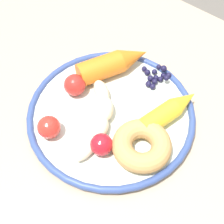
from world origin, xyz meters
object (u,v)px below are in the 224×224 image
(dining_table, at_px, (128,156))
(tomato_mid, at_px, (101,144))
(donut, at_px, (142,145))
(tomato_far, at_px, (49,127))
(banana, at_px, (99,110))
(carrot_yellow, at_px, (170,111))
(blueberry_pile, at_px, (156,76))
(tomato_near, at_px, (75,85))
(carrot_orange, at_px, (114,63))
(plate, at_px, (112,113))

(dining_table, xyz_separation_m, tomato_mid, (-0.01, -0.06, 0.13))
(donut, height_order, tomato_far, tomato_far)
(banana, height_order, carrot_yellow, carrot_yellow)
(blueberry_pile, bearing_deg, tomato_far, -106.97)
(dining_table, bearing_deg, tomato_mid, -97.56)
(carrot_yellow, height_order, tomato_mid, tomato_mid)
(banana, distance_m, blueberry_pile, 0.13)
(carrot_yellow, bearing_deg, donut, -87.17)
(banana, height_order, tomato_near, tomato_near)
(tomato_mid, bearing_deg, donut, 39.24)
(tomato_far, bearing_deg, tomato_near, 107.69)
(carrot_orange, bearing_deg, carrot_yellow, -7.97)
(banana, xyz_separation_m, carrot_orange, (-0.04, 0.09, 0.01))
(banana, bearing_deg, tomato_mid, -45.37)
(banana, relative_size, donut, 1.66)
(carrot_orange, xyz_separation_m, tomato_near, (-0.02, -0.08, -0.00))
(tomato_near, bearing_deg, dining_table, 2.62)
(plate, height_order, tomato_near, tomato_near)
(tomato_mid, bearing_deg, carrot_yellow, 69.98)
(banana, height_order, tomato_mid, tomato_mid)
(banana, xyz_separation_m, tomato_near, (-0.06, 0.01, 0.01))
(dining_table, xyz_separation_m, plate, (-0.04, 0.00, 0.10))
(tomato_mid, height_order, tomato_far, tomato_far)
(carrot_orange, relative_size, tomato_mid, 3.99)
(banana, height_order, tomato_far, tomato_far)
(plate, distance_m, blueberry_pile, 0.11)
(banana, bearing_deg, tomato_near, 172.05)
(dining_table, relative_size, tomato_mid, 35.08)
(plate, bearing_deg, tomato_near, -174.14)
(carrot_yellow, distance_m, tomato_far, 0.20)
(banana, relative_size, carrot_yellow, 1.27)
(carrot_yellow, distance_m, donut, 0.08)
(tomato_mid, bearing_deg, plate, 117.50)
(carrot_orange, bearing_deg, banana, -64.66)
(dining_table, relative_size, tomato_near, 32.40)
(carrot_orange, bearing_deg, tomato_far, -87.43)
(dining_table, relative_size, donut, 13.38)
(donut, bearing_deg, tomato_near, 173.17)
(plate, distance_m, tomato_near, 0.08)
(donut, bearing_deg, plate, 161.78)
(dining_table, bearing_deg, banana, -165.95)
(plate, height_order, banana, banana)
(donut, xyz_separation_m, tomato_near, (-0.16, 0.02, 0.00))
(plate, relative_size, tomato_near, 7.48)
(donut, relative_size, tomato_near, 2.42)
(plate, xyz_separation_m, banana, (-0.01, -0.02, 0.02))
(dining_table, bearing_deg, blueberry_pile, 104.91)
(carrot_orange, relative_size, tomato_near, 3.69)
(tomato_far, bearing_deg, donut, 27.81)
(donut, distance_m, blueberry_pile, 0.16)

